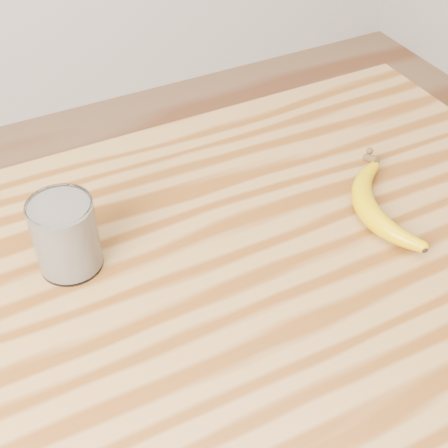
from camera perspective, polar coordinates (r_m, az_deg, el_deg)
name	(u,v)px	position (r m, az deg, el deg)	size (l,w,h in m)	color
table	(213,350)	(0.94, -0.99, -11.43)	(1.20, 0.80, 0.90)	olive
smoothie_glass	(66,235)	(0.86, -14.28, -1.01)	(0.09, 0.09, 0.11)	white
banana	(366,208)	(0.96, 12.82, 1.45)	(0.10, 0.28, 0.03)	#C49900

